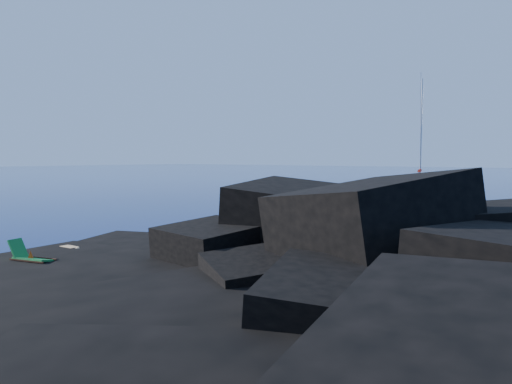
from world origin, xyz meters
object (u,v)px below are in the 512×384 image
at_px(deck_chair, 33,253).
at_px(sunbather, 69,249).
at_px(sailboat, 420,189).
at_px(marker_cone, 31,260).

distance_m(deck_chair, sunbather, 2.61).
height_order(sailboat, sunbather, sailboat).
distance_m(deck_chair, marker_cone, 0.22).
bearing_deg(marker_cone, deck_chair, 56.75).
xyz_separation_m(sunbather, marker_cone, (1.35, -2.24, 0.12)).
distance_m(sailboat, deck_chair, 55.96).
xyz_separation_m(sailboat, marker_cone, (6.77, -55.60, 0.66)).
xyz_separation_m(sailboat, deck_chair, (6.81, -55.54, 0.87)).
relative_size(deck_chair, marker_cone, 2.45).
bearing_deg(sailboat, marker_cone, -100.80).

